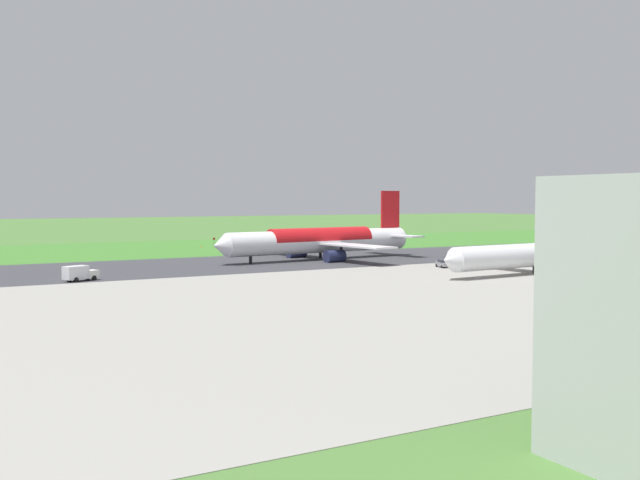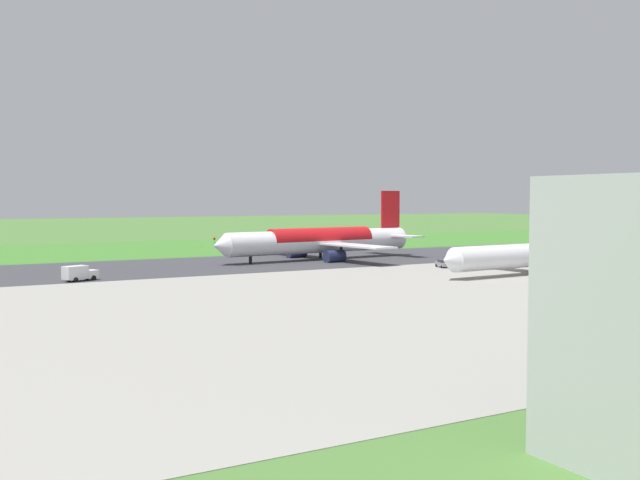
{
  "view_description": "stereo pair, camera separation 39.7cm",
  "coord_description": "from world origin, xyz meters",
  "px_view_note": "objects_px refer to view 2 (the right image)",
  "views": [
    {
      "loc": [
        92.46,
        142.21,
        13.82
      ],
      "look_at": [
        11.22,
        0.0,
        4.5
      ],
      "focal_mm": 40.55,
      "sensor_mm": 36.0,
      "label": 1
    },
    {
      "loc": [
        92.11,
        142.41,
        13.82
      ],
      "look_at": [
        11.22,
        0.0,
        4.5
      ],
      "focal_mm": 40.55,
      "sensor_mm": 36.0,
      "label": 2
    }
  ],
  "objects_px": {
    "service_car_followme": "(443,264)",
    "service_truck_fuel": "(79,273)",
    "service_truck_baggage": "(480,258)",
    "no_stopping_sign": "(214,242)",
    "airliner_parked_mid": "(535,254)",
    "airliner_main": "(321,241)",
    "traffic_cone_orange": "(202,247)"
  },
  "relations": [
    {
      "from": "airliner_parked_mid",
      "to": "service_car_followme",
      "type": "bearing_deg",
      "value": -67.36
    },
    {
      "from": "airliner_parked_mid",
      "to": "service_truck_fuel",
      "type": "height_order",
      "value": "airliner_parked_mid"
    },
    {
      "from": "service_truck_baggage",
      "to": "service_car_followme",
      "type": "height_order",
      "value": "service_truck_baggage"
    },
    {
      "from": "no_stopping_sign",
      "to": "traffic_cone_orange",
      "type": "distance_m",
      "value": 4.04
    },
    {
      "from": "airliner_main",
      "to": "traffic_cone_orange",
      "type": "bearing_deg",
      "value": -79.91
    },
    {
      "from": "service_car_followme",
      "to": "service_truck_fuel",
      "type": "height_order",
      "value": "service_truck_fuel"
    },
    {
      "from": "service_car_followme",
      "to": "service_truck_fuel",
      "type": "xyz_separation_m",
      "value": [
        68.7,
        -11.23,
        0.56
      ]
    },
    {
      "from": "service_truck_fuel",
      "to": "no_stopping_sign",
      "type": "xyz_separation_m",
      "value": [
        -50.61,
        -67.92,
        0.27
      ]
    },
    {
      "from": "airliner_parked_mid",
      "to": "service_truck_baggage",
      "type": "distance_m",
      "value": 18.45
    },
    {
      "from": "no_stopping_sign",
      "to": "traffic_cone_orange",
      "type": "xyz_separation_m",
      "value": [
        3.03,
        -2.28,
        -1.4
      ]
    },
    {
      "from": "airliner_parked_mid",
      "to": "service_car_followme",
      "type": "distance_m",
      "value": 19.23
    },
    {
      "from": "service_truck_baggage",
      "to": "no_stopping_sign",
      "type": "bearing_deg",
      "value": -70.22
    },
    {
      "from": "no_stopping_sign",
      "to": "service_car_followme",
      "type": "bearing_deg",
      "value": 102.87
    },
    {
      "from": "service_truck_baggage",
      "to": "no_stopping_sign",
      "type": "xyz_separation_m",
      "value": [
        28.27,
        -78.62,
        0.27
      ]
    },
    {
      "from": "airliner_main",
      "to": "service_truck_baggage",
      "type": "relative_size",
      "value": 8.76
    },
    {
      "from": "airliner_main",
      "to": "no_stopping_sign",
      "type": "bearing_deg",
      "value": -82.83
    },
    {
      "from": "traffic_cone_orange",
      "to": "service_truck_baggage",
      "type": "bearing_deg",
      "value": 111.15
    },
    {
      "from": "service_truck_baggage",
      "to": "service_car_followme",
      "type": "bearing_deg",
      "value": 2.98
    },
    {
      "from": "no_stopping_sign",
      "to": "airliner_main",
      "type": "bearing_deg",
      "value": 97.17
    },
    {
      "from": "airliner_main",
      "to": "traffic_cone_orange",
      "type": "distance_m",
      "value": 53.53
    },
    {
      "from": "airliner_main",
      "to": "service_car_followme",
      "type": "height_order",
      "value": "airliner_main"
    },
    {
      "from": "airliner_main",
      "to": "service_truck_baggage",
      "type": "bearing_deg",
      "value": 127.74
    },
    {
      "from": "no_stopping_sign",
      "to": "traffic_cone_orange",
      "type": "height_order",
      "value": "no_stopping_sign"
    },
    {
      "from": "airliner_main",
      "to": "traffic_cone_orange",
      "type": "height_order",
      "value": "airliner_main"
    },
    {
      "from": "traffic_cone_orange",
      "to": "no_stopping_sign",
      "type": "bearing_deg",
      "value": 143.0
    },
    {
      "from": "airliner_parked_mid",
      "to": "service_truck_baggage",
      "type": "height_order",
      "value": "airliner_parked_mid"
    },
    {
      "from": "service_truck_fuel",
      "to": "no_stopping_sign",
      "type": "distance_m",
      "value": 84.7
    },
    {
      "from": "airliner_main",
      "to": "service_car_followme",
      "type": "relative_size",
      "value": 11.93
    },
    {
      "from": "airliner_parked_mid",
      "to": "service_truck_baggage",
      "type": "relative_size",
      "value": 7.31
    },
    {
      "from": "airliner_parked_mid",
      "to": "no_stopping_sign",
      "type": "bearing_deg",
      "value": -75.28
    },
    {
      "from": "traffic_cone_orange",
      "to": "airliner_parked_mid",
      "type": "bearing_deg",
      "value": 106.03
    },
    {
      "from": "airliner_parked_mid",
      "to": "no_stopping_sign",
      "type": "distance_m",
      "value": 100.02
    }
  ]
}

